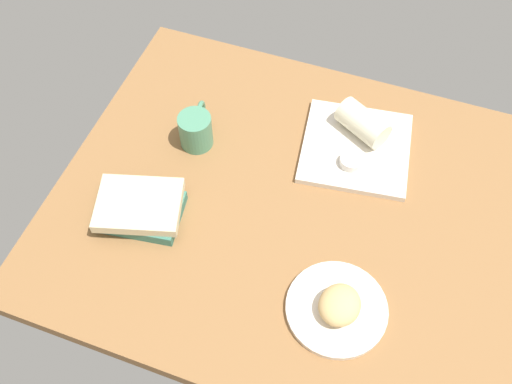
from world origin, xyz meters
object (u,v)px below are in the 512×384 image
Objects in this scene: round_plate at (337,309)px; breakfast_wrap at (363,123)px; book_stack at (139,208)px; coffee_mug at (196,129)px; square_plate at (356,148)px; scone_pastry at (340,305)px; sauce_cup at (351,161)px.

round_plate is 1.66× the size of breakfast_wrap.
book_stack is 1.71× the size of coffee_mug.
round_plate is 47.12cm from breakfast_wrap.
coffee_mug is at bearing -164.44° from square_plate.
scone_pastry is 0.73× the size of coffee_mug.
book_stack is (-41.43, -28.79, -0.02)cm from sauce_cup.
sauce_cup reaches higher than round_plate.
breakfast_wrap is (-0.06, 4.63, 4.22)cm from square_plate.
square_plate is at bearing -150.32° from breakfast_wrap.
square_plate is at bearing 98.96° from round_plate.
book_stack is (-41.35, -34.58, 1.92)cm from square_plate.
square_plate is (-6.59, 41.81, 0.10)cm from round_plate.
scone_pastry is 0.36× the size of square_plate.
breakfast_wrap is 56.98cm from book_stack.
round_plate is at bearing -79.76° from sauce_cup.
book_stack reaches higher than round_plate.
coffee_mug reaches higher than scone_pastry.
scone_pastry is at bearing -79.30° from sauce_cup.
sauce_cup is at bearing 100.24° from round_plate.
square_plate is 2.03× the size of breakfast_wrap.
scone_pastry is at bearing -80.63° from square_plate.
round_plate is 42.33cm from square_plate.
coffee_mug is (-44.24, 31.33, 3.85)cm from round_plate.
breakfast_wrap reaches higher than round_plate.
sauce_cup is at bearing 7.10° from coffee_mug.
scone_pastry reaches higher than sauce_cup.
sauce_cup is 0.43× the size of breakfast_wrap.
breakfast_wrap is at bearing 21.91° from coffee_mug.
book_stack is (-41.28, -39.21, -2.30)cm from breakfast_wrap.
round_plate is 36.67cm from sauce_cup.
round_plate is at bearing -35.31° from coffee_mug.
scone_pastry is at bearing -48.24° from round_plate.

